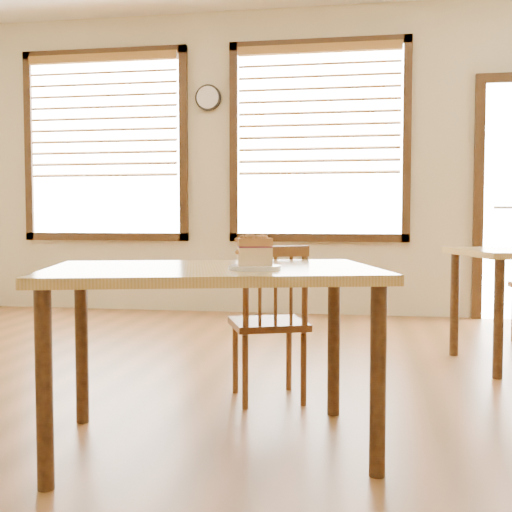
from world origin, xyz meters
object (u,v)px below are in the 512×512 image
at_px(cafe_chair_main, 270,322).
at_px(cake_slice, 255,250).
at_px(cafe_table_main, 212,288).
at_px(wall_clock, 208,98).
at_px(plate, 255,268).

bearing_deg(cafe_chair_main, cake_slice, 73.26).
distance_m(cafe_table_main, cake_slice, 0.28).
height_order(cafe_chair_main, cake_slice, cake_slice).
distance_m(wall_clock, cake_slice, 4.22).
bearing_deg(cake_slice, wall_clock, 91.34).
xyz_separation_m(wall_clock, cafe_table_main, (0.93, -3.73, -1.49)).
bearing_deg(wall_clock, cafe_table_main, -76.01).
bearing_deg(plate, wall_clock, 106.36).
bearing_deg(cafe_chair_main, cafe_table_main, 57.84).
bearing_deg(cafe_chair_main, wall_clock, -91.49).
xyz_separation_m(cafe_chair_main, plate, (0.06, -0.80, 0.34)).
height_order(cafe_table_main, plate, plate).
distance_m(wall_clock, cafe_table_main, 4.12).
xyz_separation_m(cafe_table_main, plate, (0.20, -0.11, 0.09)).
relative_size(wall_clock, cake_slice, 1.65).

